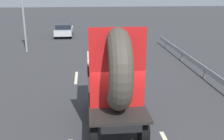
{
  "coord_description": "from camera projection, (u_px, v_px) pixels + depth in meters",
  "views": [
    {
      "loc": [
        -1.36,
        -9.24,
        5.27
      ],
      "look_at": [
        -0.35,
        1.48,
        1.91
      ],
      "focal_mm": 44.03,
      "sensor_mm": 36.0,
      "label": 1
    }
  ],
  "objects": [
    {
      "name": "guardrail",
      "position": [
        192.0,
        61.0,
        17.88
      ],
      "size": [
        0.1,
        15.94,
        0.71
      ],
      "color": "gray",
      "rests_on": "ground_plane"
    },
    {
      "name": "flatbed_truck",
      "position": [
        114.0,
        77.0,
        10.41
      ],
      "size": [
        2.02,
        4.67,
        3.98
      ],
      "color": "black",
      "rests_on": "ground_plane"
    },
    {
      "name": "lane_dash_right_far",
      "position": [
        132.0,
        74.0,
        16.8
      ],
      "size": [
        0.16,
        2.56,
        0.01
      ],
      "primitive_type": "cube",
      "rotation": [
        0.0,
        0.0,
        1.57
      ],
      "color": "beige",
      "rests_on": "ground_plane"
    },
    {
      "name": "traffic_light",
      "position": [
        23.0,
        7.0,
        21.48
      ],
      "size": [
        0.42,
        0.36,
        5.48
      ],
      "color": "gray",
      "rests_on": "ground_plane"
    },
    {
      "name": "lane_dash_left_far",
      "position": [
        76.0,
        78.0,
        16.24
      ],
      "size": [
        0.16,
        2.26,
        0.01
      ],
      "primitive_type": "cube",
      "rotation": [
        0.0,
        0.0,
        1.57
      ],
      "color": "beige",
      "rests_on": "ground_plane"
    },
    {
      "name": "distant_sedan",
      "position": [
        64.0,
        29.0,
        29.05
      ],
      "size": [
        1.75,
        4.08,
        1.33
      ],
      "color": "black",
      "rests_on": "ground_plane"
    },
    {
      "name": "ground_plane",
      "position": [
        125.0,
        129.0,
        10.47
      ],
      "size": [
        120.0,
        120.0,
        0.0
      ],
      "primitive_type": "plane",
      "color": "#38383A"
    }
  ]
}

